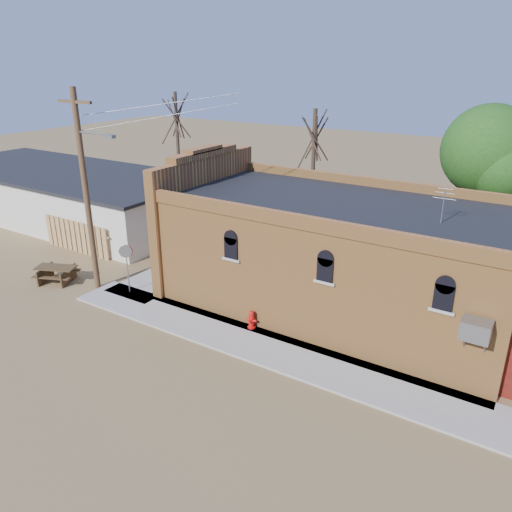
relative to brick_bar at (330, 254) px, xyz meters
The scene contains 14 objects.
ground 6.19m from the brick_bar, 106.65° to the right, with size 120.00×120.00×0.00m, color olive.
sidewalk_south 5.14m from the brick_bar, 91.78° to the right, with size 19.00×2.20×0.08m, color #9E9991.
sidewalk_west 8.28m from the brick_bar, behind, with size 2.60×10.00×0.08m, color #9E9991.
brick_bar is the anchor object (origin of this frame).
storage_building 20.81m from the brick_bar, behind, with size 20.40×8.40×3.17m.
wood_fence 14.61m from the brick_bar, behind, with size 5.20×0.10×1.80m, color #A5804A, non-canonical shape.
utility_pole 10.96m from the brick_bar, 156.31° to the right, with size 3.12×0.26×9.00m.
tree_bare_near 9.54m from the brick_bar, 121.74° to the left, with size 2.80×2.80×7.65m.
tree_bare_far 18.25m from the brick_bar, 151.47° to the left, with size 2.80×2.80×8.16m.
tree_leafy 9.80m from the brick_bar, 61.44° to the left, with size 4.40×4.40×8.15m.
fire_hydrant 4.45m from the brick_bar, 113.33° to the right, with size 0.44×0.43×0.75m.
stop_sign 9.04m from the brick_bar, 154.27° to the right, with size 0.51×0.44×2.29m.
trash_barrel 8.54m from the brick_bar, behind, with size 0.47×0.47×0.73m, color navy.
picnic_table 13.10m from the brick_bar, 157.86° to the right, with size 2.27×2.04×0.78m.
Camera 1 is at (9.54, -12.77, 10.03)m, focal length 35.00 mm.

